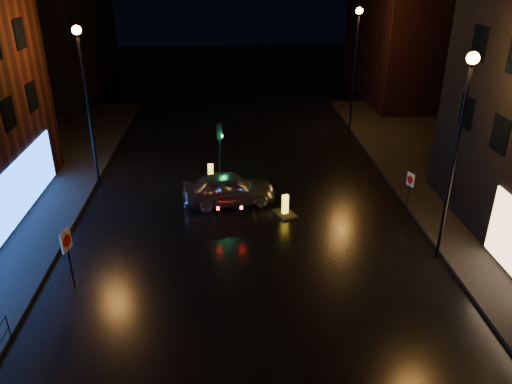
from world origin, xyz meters
TOP-DOWN VIEW (x-y plane):
  - ground at (0.00, 0.00)m, footprint 120.00×120.00m
  - building_far_left at (-16.00, 35.00)m, footprint 8.00×16.00m
  - building_far_right at (15.00, 32.00)m, footprint 8.00×14.00m
  - street_lamp_lfar at (-7.80, 14.00)m, footprint 0.44×0.44m
  - street_lamp_rnear at (7.80, 6.00)m, footprint 0.44×0.44m
  - street_lamp_rfar at (7.80, 22.00)m, footprint 0.44×0.44m
  - traffic_signal at (-1.20, 14.00)m, footprint 1.40×2.40m
  - silver_hatchback at (-0.76, 11.55)m, footprint 4.83×2.46m
  - bollard_near at (1.91, 10.09)m, footprint 1.19×1.41m
  - bollard_far at (-1.75, 14.18)m, footprint 0.90×1.27m
  - road_sign_left at (-6.68, 4.74)m, footprint 0.22×0.59m
  - road_sign_right at (7.90, 10.13)m, footprint 0.21×0.47m

SIDE VIEW (x-z plane):
  - ground at x=0.00m, z-range 0.00..0.00m
  - bollard_near at x=1.91m, z-range -0.29..0.75m
  - bollard_far at x=-1.75m, z-range -0.30..0.76m
  - traffic_signal at x=-1.20m, z-range -1.22..2.23m
  - silver_hatchback at x=-0.76m, z-range 0.00..1.58m
  - road_sign_right at x=7.90m, z-range 0.50..2.52m
  - road_sign_left at x=-6.68m, z-range 0.62..3.09m
  - street_lamp_lfar at x=-7.80m, z-range 1.38..9.75m
  - street_lamp_rnear at x=7.80m, z-range 1.38..9.75m
  - street_lamp_rfar at x=7.80m, z-range 1.38..9.75m
  - building_far_right at x=15.00m, z-range 0.00..12.00m
  - building_far_left at x=-16.00m, z-range 0.00..14.00m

